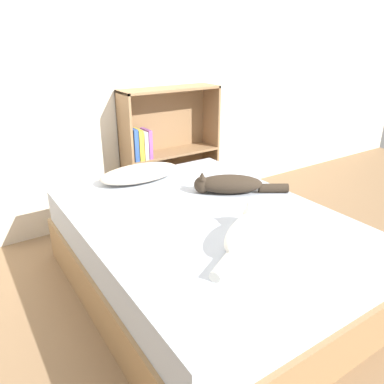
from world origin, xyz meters
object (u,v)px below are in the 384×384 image
(bed, at_px, (204,253))
(cat_dark, at_px, (229,184))
(pillow, at_px, (140,173))
(cat_light, at_px, (247,228))
(bookshelf, at_px, (165,150))

(bed, bearing_deg, cat_dark, 30.06)
(pillow, relative_size, cat_light, 1.06)
(bed, bearing_deg, bookshelf, 71.21)
(pillow, distance_m, bookshelf, 0.61)
(cat_dark, bearing_deg, bed, 63.32)
(cat_light, bearing_deg, pillow, 63.96)
(bed, height_order, bookshelf, bookshelf)
(cat_dark, height_order, bookshelf, bookshelf)
(cat_light, height_order, bookshelf, bookshelf)
(cat_light, bearing_deg, cat_dark, 29.88)
(bed, distance_m, bookshelf, 1.26)
(cat_light, distance_m, cat_dark, 0.63)
(bed, xyz_separation_m, cat_light, (0.02, -0.35, 0.33))
(cat_dark, distance_m, bookshelf, 0.97)
(bed, bearing_deg, pillow, 94.24)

